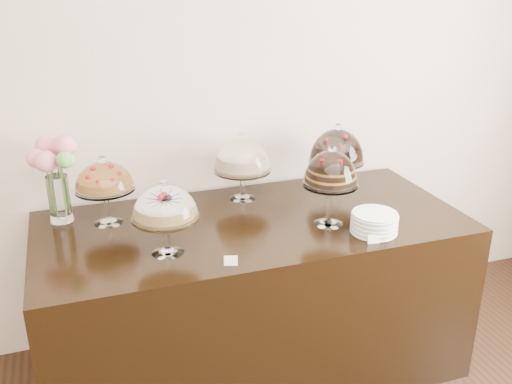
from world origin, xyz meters
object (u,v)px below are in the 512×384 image
object	(u,v)px
flower_vase	(54,168)
cake_stand_choco_layer	(331,172)
cake_stand_sugar_sponge	(165,206)
cake_stand_cheesecake	(242,157)
display_counter	(253,296)
plate_stack	(374,223)
cake_stand_fruit_tart	(104,179)
cake_stand_dark_choco	(337,149)

from	to	relation	value
flower_vase	cake_stand_choco_layer	bearing A→B (deg)	-20.80
cake_stand_sugar_sponge	cake_stand_cheesecake	size ratio (longest dim) A/B	0.92
display_counter	cake_stand_cheesecake	xyz separation A→B (m)	(0.04, 0.31, 0.69)
cake_stand_sugar_sponge	plate_stack	distance (m)	1.03
display_counter	cake_stand_choco_layer	distance (m)	0.83
cake_stand_sugar_sponge	display_counter	bearing A→B (deg)	22.97
cake_stand_cheesecake	flower_vase	distance (m)	0.98
cake_stand_cheesecake	cake_stand_fruit_tart	bearing A→B (deg)	-173.08
cake_stand_choco_layer	cake_stand_cheesecake	distance (m)	0.57
cake_stand_sugar_sponge	cake_stand_fruit_tart	distance (m)	0.48
display_counter	cake_stand_sugar_sponge	bearing A→B (deg)	-157.03
cake_stand_choco_layer	cake_stand_dark_choco	size ratio (longest dim) A/B	1.05
display_counter	plate_stack	size ratio (longest dim) A/B	9.82
flower_vase	cake_stand_fruit_tart	bearing A→B (deg)	-26.09
cake_stand_cheesecake	cake_stand_dark_choco	size ratio (longest dim) A/B	0.96
cake_stand_sugar_sponge	cake_stand_dark_choco	bearing A→B (deg)	22.82
plate_stack	cake_stand_sugar_sponge	bearing A→B (deg)	173.09
cake_stand_cheesecake	cake_stand_fruit_tart	xyz separation A→B (m)	(-0.75, -0.09, -0.01)
flower_vase	plate_stack	xyz separation A→B (m)	(1.46, -0.66, -0.23)
cake_stand_choco_layer	plate_stack	xyz separation A→B (m)	(0.17, -0.17, -0.23)
display_counter	cake_stand_fruit_tart	bearing A→B (deg)	162.58
display_counter	cake_stand_dark_choco	size ratio (longest dim) A/B	5.41
display_counter	cake_stand_choco_layer	xyz separation A→B (m)	(0.36, -0.16, 0.73)
cake_stand_sugar_sponge	cake_stand_choco_layer	bearing A→B (deg)	3.27
cake_stand_sugar_sponge	plate_stack	xyz separation A→B (m)	(1.00, -0.12, -0.18)
cake_stand_dark_choco	cake_stand_fruit_tart	distance (m)	1.30
display_counter	cake_stand_choco_layer	world-z (taller)	cake_stand_choco_layer
cake_stand_dark_choco	cake_stand_choco_layer	bearing A→B (deg)	-120.35
cake_stand_choco_layer	cake_stand_fruit_tart	world-z (taller)	cake_stand_choco_layer
display_counter	cake_stand_dark_choco	xyz separation A→B (m)	(0.59, 0.25, 0.71)
cake_stand_dark_choco	plate_stack	distance (m)	0.61
cake_stand_choco_layer	plate_stack	world-z (taller)	cake_stand_choco_layer
cake_stand_dark_choco	cake_stand_cheesecake	bearing A→B (deg)	173.06
cake_stand_sugar_sponge	flower_vase	world-z (taller)	flower_vase
cake_stand_dark_choco	cake_stand_fruit_tart	size ratio (longest dim) A/B	1.13
cake_stand_sugar_sponge	flower_vase	size ratio (longest dim) A/B	0.79
cake_stand_cheesecake	plate_stack	xyz separation A→B (m)	(0.48, -0.64, -0.19)
flower_vase	plate_stack	distance (m)	1.62
cake_stand_choco_layer	cake_stand_cheesecake	world-z (taller)	cake_stand_choco_layer
display_counter	cake_stand_cheesecake	size ratio (longest dim) A/B	5.64
cake_stand_dark_choco	plate_stack	size ratio (longest dim) A/B	1.81
cake_stand_cheesecake	plate_stack	distance (m)	0.82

